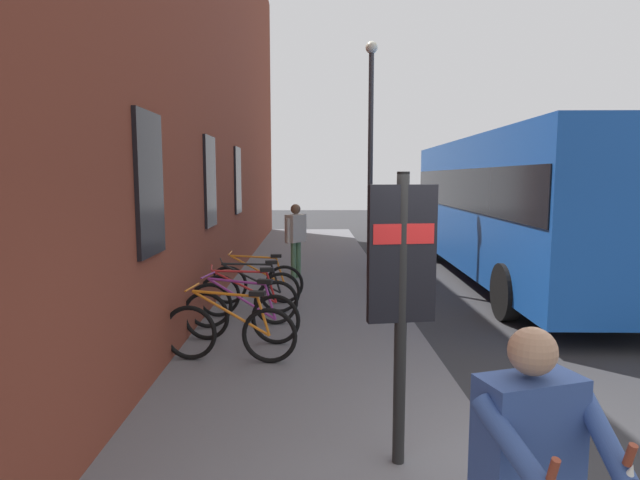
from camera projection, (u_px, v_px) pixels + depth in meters
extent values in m
plane|color=#2D2D30|center=(450.00, 306.00, 10.19)|extent=(60.00, 60.00, 0.00)
cube|color=slate|center=(309.00, 283.00, 12.13)|extent=(24.00, 3.50, 0.12)
cube|color=brown|center=(222.00, 72.00, 12.51)|extent=(22.00, 0.60, 9.91)
cube|color=black|center=(149.00, 184.00, 5.87)|extent=(0.90, 0.06, 1.60)
cube|color=black|center=(210.00, 182.00, 9.34)|extent=(0.90, 0.06, 1.60)
cube|color=black|center=(238.00, 180.00, 12.82)|extent=(0.90, 0.06, 1.60)
torus|color=black|center=(190.00, 333.00, 6.81)|extent=(0.16, 0.72, 0.72)
torus|color=black|center=(269.00, 336.00, 6.69)|extent=(0.16, 0.72, 0.72)
cylinder|color=orange|center=(231.00, 313.00, 6.71)|extent=(0.17, 1.01, 0.58)
cylinder|color=orange|center=(225.00, 294.00, 6.69)|extent=(0.15, 0.85, 0.09)
cylinder|color=orange|center=(263.00, 316.00, 6.67)|extent=(0.06, 0.19, 0.51)
cube|color=black|center=(257.00, 294.00, 6.64)|extent=(0.13, 0.21, 0.06)
cylinder|color=orange|center=(192.00, 287.00, 6.73)|extent=(0.48, 0.09, 0.02)
torus|color=black|center=(206.00, 316.00, 7.64)|extent=(0.21, 0.72, 0.72)
torus|color=black|center=(276.00, 319.00, 7.45)|extent=(0.21, 0.72, 0.72)
cylinder|color=#8C338C|center=(242.00, 299.00, 7.51)|extent=(0.24, 1.00, 0.58)
cylinder|color=#8C338C|center=(236.00, 281.00, 7.49)|extent=(0.21, 0.84, 0.09)
cylinder|color=#8C338C|center=(270.00, 302.00, 7.43)|extent=(0.07, 0.19, 0.51)
cube|color=black|center=(265.00, 281.00, 7.41)|extent=(0.14, 0.22, 0.06)
cylinder|color=#8C338C|center=(208.00, 275.00, 7.56)|extent=(0.47, 0.12, 0.02)
torus|color=black|center=(209.00, 305.00, 8.25)|extent=(0.19, 0.72, 0.72)
torus|color=black|center=(276.00, 302.00, 8.45)|extent=(0.19, 0.72, 0.72)
cylinder|color=#B21E1E|center=(244.00, 287.00, 8.33)|extent=(0.22, 1.01, 0.58)
cylinder|color=#B21E1E|center=(239.00, 271.00, 8.28)|extent=(0.19, 0.85, 0.09)
cylinder|color=#B21E1E|center=(271.00, 287.00, 8.41)|extent=(0.07, 0.19, 0.51)
cube|color=black|center=(266.00, 270.00, 8.36)|extent=(0.13, 0.21, 0.06)
cylinder|color=#B21E1E|center=(212.00, 268.00, 8.19)|extent=(0.48, 0.11, 0.02)
torus|color=black|center=(219.00, 296.00, 8.93)|extent=(0.22, 0.71, 0.72)
torus|color=black|center=(280.00, 293.00, 9.18)|extent=(0.22, 0.71, 0.72)
cylinder|color=black|center=(251.00, 278.00, 9.03)|extent=(0.26, 1.00, 0.58)
cylinder|color=black|center=(247.00, 264.00, 8.98)|extent=(0.23, 0.84, 0.09)
cylinder|color=black|center=(276.00, 279.00, 9.13)|extent=(0.08, 0.19, 0.51)
cube|color=black|center=(271.00, 262.00, 9.08)|extent=(0.14, 0.22, 0.06)
cylinder|color=black|center=(221.00, 261.00, 8.87)|extent=(0.47, 0.13, 0.02)
torus|color=black|center=(228.00, 285.00, 9.84)|extent=(0.08, 0.72, 0.72)
torus|color=black|center=(284.00, 284.00, 9.89)|extent=(0.08, 0.72, 0.72)
cylinder|color=orange|center=(257.00, 270.00, 9.84)|extent=(0.07, 1.02, 0.58)
cylinder|color=orange|center=(253.00, 257.00, 9.80)|extent=(0.07, 0.85, 0.09)
cylinder|color=orange|center=(280.00, 271.00, 9.86)|extent=(0.04, 0.19, 0.51)
cube|color=black|center=(276.00, 256.00, 9.82)|extent=(0.11, 0.20, 0.06)
cylinder|color=orange|center=(230.00, 253.00, 9.77)|extent=(0.48, 0.04, 0.02)
cylinder|color=black|center=(401.00, 321.00, 4.25)|extent=(0.10, 0.10, 2.40)
cube|color=black|center=(402.00, 254.00, 4.19)|extent=(0.16, 0.56, 1.10)
cube|color=red|center=(402.00, 233.00, 4.17)|extent=(0.16, 0.50, 0.16)
cube|color=#1951B2|center=(512.00, 204.00, 12.28)|extent=(10.58, 2.86, 3.00)
cube|color=black|center=(513.00, 189.00, 12.24)|extent=(10.37, 2.89, 0.90)
cylinder|color=black|center=(506.00, 292.00, 9.13)|extent=(1.01, 0.28, 1.00)
cylinder|color=black|center=(512.00, 244.00, 15.76)|extent=(1.01, 0.28, 1.00)
cylinder|color=black|center=(432.00, 244.00, 15.80)|extent=(1.01, 0.28, 1.00)
cylinder|color=#4C724C|center=(298.00, 259.00, 12.44)|extent=(0.12, 0.12, 0.85)
cylinder|color=#4C724C|center=(293.00, 260.00, 12.30)|extent=(0.12, 0.12, 0.85)
cube|color=#B2A599|center=(296.00, 228.00, 12.28)|extent=(0.55, 0.50, 0.64)
sphere|color=brown|center=(296.00, 209.00, 12.23)|extent=(0.23, 0.23, 0.23)
cylinder|color=#B2A599|center=(303.00, 229.00, 12.51)|extent=(0.10, 0.10, 0.57)
cylinder|color=#B2A599|center=(288.00, 231.00, 12.07)|extent=(0.10, 0.10, 0.57)
cube|color=#334C8C|center=(528.00, 441.00, 2.46)|extent=(0.36, 0.53, 0.62)
sphere|color=tan|center=(533.00, 351.00, 2.41)|extent=(0.22, 0.22, 0.22)
cylinder|color=#334C8C|center=(601.00, 432.00, 2.34)|extent=(0.45, 0.13, 0.34)
cone|color=white|center=(628.00, 478.00, 2.16)|extent=(0.14, 0.12, 0.16)
cylinder|color=brown|center=(630.00, 455.00, 2.15)|extent=(0.07, 0.05, 0.11)
cylinder|color=#334C8C|center=(513.00, 447.00, 2.21)|extent=(0.43, 0.29, 0.34)
cylinder|color=brown|center=(553.00, 470.00, 2.04)|extent=(0.07, 0.05, 0.11)
cylinder|color=#333338|center=(370.00, 167.00, 12.37)|extent=(0.12, 0.12, 5.19)
sphere|color=silver|center=(372.00, 47.00, 12.05)|extent=(0.28, 0.28, 0.28)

